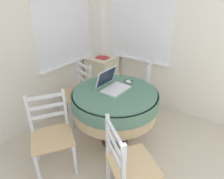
{
  "coord_description": "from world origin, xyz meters",
  "views": [
    {
      "loc": [
        -0.86,
        0.42,
        1.92
      ],
      "look_at": [
        1.03,
        1.75,
        0.69
      ],
      "focal_mm": 32.0,
      "sensor_mm": 36.0,
      "label": 1
    }
  ],
  "objects_px": {
    "round_dining_table": "(115,102)",
    "dining_chair_near_right_window": "(139,88)",
    "cell_phone": "(129,81)",
    "computer_mouse": "(128,82)",
    "dining_chair_near_back_window": "(77,93)",
    "dining_chair_camera_near": "(128,165)",
    "book_on_cabinet": "(102,57)",
    "corner_cabinet": "(103,76)",
    "dining_chair_left_flank": "(52,135)",
    "laptop": "(112,85)"
  },
  "relations": [
    {
      "from": "laptop",
      "to": "dining_chair_left_flank",
      "type": "bearing_deg",
      "value": 160.25
    },
    {
      "from": "book_on_cabinet",
      "to": "corner_cabinet",
      "type": "bearing_deg",
      "value": 42.93
    },
    {
      "from": "computer_mouse",
      "to": "dining_chair_near_right_window",
      "type": "bearing_deg",
      "value": 11.02
    },
    {
      "from": "dining_chair_camera_near",
      "to": "book_on_cabinet",
      "type": "xyz_separation_m",
      "value": [
        1.51,
        1.46,
        0.33
      ]
    },
    {
      "from": "laptop",
      "to": "book_on_cabinet",
      "type": "distance_m",
      "value": 1.2
    },
    {
      "from": "dining_chair_near_back_window",
      "to": "corner_cabinet",
      "type": "bearing_deg",
      "value": 10.24
    },
    {
      "from": "round_dining_table",
      "to": "dining_chair_left_flank",
      "type": "height_order",
      "value": "dining_chair_left_flank"
    },
    {
      "from": "dining_chair_left_flank",
      "to": "corner_cabinet",
      "type": "relative_size",
      "value": 1.2
    },
    {
      "from": "cell_phone",
      "to": "book_on_cabinet",
      "type": "bearing_deg",
      "value": 56.92
    },
    {
      "from": "dining_chair_camera_near",
      "to": "corner_cabinet",
      "type": "height_order",
      "value": "dining_chair_camera_near"
    },
    {
      "from": "laptop",
      "to": "dining_chair_near_right_window",
      "type": "distance_m",
      "value": 0.86
    },
    {
      "from": "dining_chair_near_back_window",
      "to": "dining_chair_camera_near",
      "type": "relative_size",
      "value": 1.0
    },
    {
      "from": "computer_mouse",
      "to": "dining_chair_near_right_window",
      "type": "xyz_separation_m",
      "value": [
        0.53,
        0.1,
        -0.35
      ]
    },
    {
      "from": "dining_chair_camera_near",
      "to": "dining_chair_left_flank",
      "type": "xyz_separation_m",
      "value": [
        -0.13,
        0.91,
        0.0
      ]
    },
    {
      "from": "dining_chair_near_right_window",
      "to": "dining_chair_left_flank",
      "type": "height_order",
      "value": "same"
    },
    {
      "from": "laptop",
      "to": "corner_cabinet",
      "type": "height_order",
      "value": "laptop"
    },
    {
      "from": "book_on_cabinet",
      "to": "cell_phone",
      "type": "bearing_deg",
      "value": -123.08
    },
    {
      "from": "round_dining_table",
      "to": "dining_chair_left_flank",
      "type": "xyz_separation_m",
      "value": [
        -0.73,
        0.35,
        -0.19
      ]
    },
    {
      "from": "laptop",
      "to": "computer_mouse",
      "type": "bearing_deg",
      "value": -19.64
    },
    {
      "from": "dining_chair_near_back_window",
      "to": "corner_cabinet",
      "type": "height_order",
      "value": "dining_chair_near_back_window"
    },
    {
      "from": "cell_phone",
      "to": "round_dining_table",
      "type": "bearing_deg",
      "value": -177.43
    },
    {
      "from": "laptop",
      "to": "dining_chair_near_back_window",
      "type": "distance_m",
      "value": 0.82
    },
    {
      "from": "cell_phone",
      "to": "dining_chair_near_right_window",
      "type": "distance_m",
      "value": 0.59
    },
    {
      "from": "laptop",
      "to": "computer_mouse",
      "type": "xyz_separation_m",
      "value": [
        0.24,
        -0.09,
        -0.03
      ]
    },
    {
      "from": "corner_cabinet",
      "to": "cell_phone",
      "type": "bearing_deg",
      "value": -123.92
    },
    {
      "from": "laptop",
      "to": "dining_chair_near_right_window",
      "type": "xyz_separation_m",
      "value": [
        0.77,
        0.02,
        -0.38
      ]
    },
    {
      "from": "laptop",
      "to": "dining_chair_near_right_window",
      "type": "height_order",
      "value": "laptop"
    },
    {
      "from": "dining_chair_near_right_window",
      "to": "corner_cabinet",
      "type": "distance_m",
      "value": 0.87
    },
    {
      "from": "dining_chair_camera_near",
      "to": "dining_chair_left_flank",
      "type": "bearing_deg",
      "value": 97.99
    },
    {
      "from": "cell_phone",
      "to": "book_on_cabinet",
      "type": "relative_size",
      "value": 0.53
    },
    {
      "from": "round_dining_table",
      "to": "laptop",
      "type": "height_order",
      "value": "laptop"
    },
    {
      "from": "dining_chair_camera_near",
      "to": "dining_chair_near_right_window",
      "type": "bearing_deg",
      "value": 24.67
    },
    {
      "from": "dining_chair_camera_near",
      "to": "cell_phone",
      "type": "bearing_deg",
      "value": 31.54
    },
    {
      "from": "dining_chair_near_right_window",
      "to": "corner_cabinet",
      "type": "bearing_deg",
      "value": 80.2
    },
    {
      "from": "round_dining_table",
      "to": "cell_phone",
      "type": "distance_m",
      "value": 0.37
    },
    {
      "from": "round_dining_table",
      "to": "book_on_cabinet",
      "type": "xyz_separation_m",
      "value": [
        0.92,
        0.9,
        0.14
      ]
    },
    {
      "from": "computer_mouse",
      "to": "dining_chair_near_back_window",
      "type": "height_order",
      "value": "dining_chair_near_back_window"
    },
    {
      "from": "round_dining_table",
      "to": "dining_chair_camera_near",
      "type": "xyz_separation_m",
      "value": [
        -0.6,
        -0.56,
        -0.19
      ]
    },
    {
      "from": "cell_phone",
      "to": "dining_chair_left_flank",
      "type": "height_order",
      "value": "dining_chair_left_flank"
    },
    {
      "from": "cell_phone",
      "to": "dining_chair_camera_near",
      "type": "xyz_separation_m",
      "value": [
        -0.94,
        -0.58,
        -0.33
      ]
    },
    {
      "from": "dining_chair_near_back_window",
      "to": "dining_chair_near_right_window",
      "type": "relative_size",
      "value": 1.0
    },
    {
      "from": "cell_phone",
      "to": "dining_chair_near_back_window",
      "type": "distance_m",
      "value": 0.87
    },
    {
      "from": "round_dining_table",
      "to": "dining_chair_near_right_window",
      "type": "distance_m",
      "value": 0.84
    },
    {
      "from": "book_on_cabinet",
      "to": "computer_mouse",
      "type": "bearing_deg",
      "value": -124.69
    },
    {
      "from": "computer_mouse",
      "to": "cell_phone",
      "type": "distance_m",
      "value": 0.07
    },
    {
      "from": "dining_chair_left_flank",
      "to": "corner_cabinet",
      "type": "xyz_separation_m",
      "value": [
        1.69,
        0.6,
        -0.06
      ]
    },
    {
      "from": "computer_mouse",
      "to": "book_on_cabinet",
      "type": "distance_m",
      "value": 1.11
    },
    {
      "from": "round_dining_table",
      "to": "dining_chair_near_right_window",
      "type": "height_order",
      "value": "dining_chair_near_right_window"
    },
    {
      "from": "corner_cabinet",
      "to": "computer_mouse",
      "type": "bearing_deg",
      "value": -125.4
    },
    {
      "from": "cell_phone",
      "to": "dining_chair_left_flank",
      "type": "bearing_deg",
      "value": 162.72
    }
  ]
}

